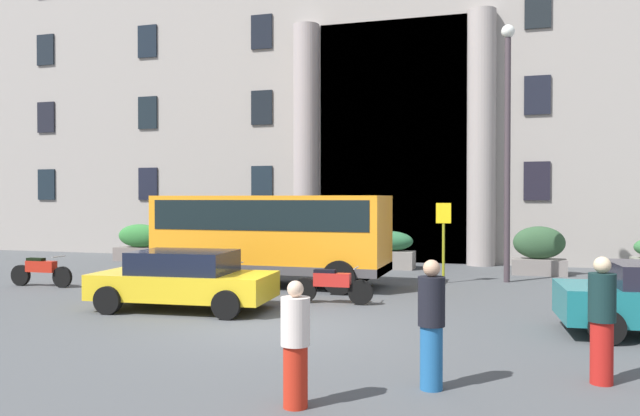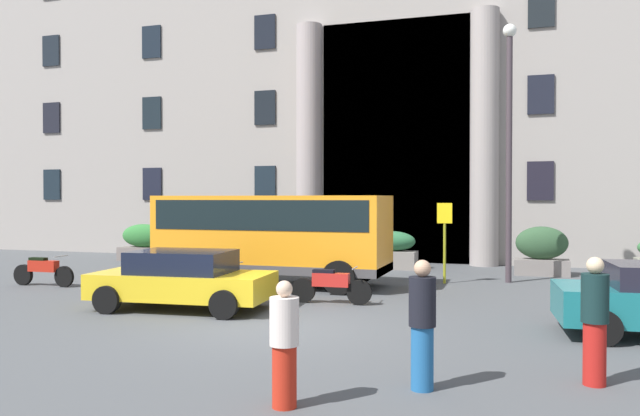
% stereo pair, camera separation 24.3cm
% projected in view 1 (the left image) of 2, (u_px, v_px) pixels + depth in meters
% --- Properties ---
extents(ground_plane, '(80.00, 64.00, 0.12)m').
position_uv_depth(ground_plane, '(270.00, 331.00, 12.18)').
color(ground_plane, '#46494C').
extents(office_building_facade, '(41.03, 9.78, 14.39)m').
position_uv_depth(office_building_facade, '(408.00, 97.00, 28.77)').
color(office_building_facade, gray).
rests_on(office_building_facade, ground_plane).
extents(orange_minibus, '(6.72, 2.51, 2.61)m').
position_uv_depth(orange_minibus, '(271.00, 231.00, 18.03)').
color(orange_minibus, orange).
rests_on(orange_minibus, ground_plane).
extents(bus_stop_sign, '(0.44, 0.08, 2.39)m').
position_uv_depth(bus_stop_sign, '(443.00, 233.00, 18.47)').
color(bus_stop_sign, olive).
rests_on(bus_stop_sign, ground_plane).
extents(hedge_planter_far_west, '(1.72, 0.85, 1.60)m').
position_uv_depth(hedge_planter_far_west, '(539.00, 251.00, 20.50)').
color(hedge_planter_far_west, slate).
rests_on(hedge_planter_far_west, ground_plane).
extents(hedge_planter_entrance_left, '(1.73, 0.90, 1.35)m').
position_uv_depth(hedge_planter_entrance_left, '(390.00, 251.00, 22.28)').
color(hedge_planter_entrance_left, gray).
rests_on(hedge_planter_entrance_left, ground_plane).
extents(hedge_planter_far_east, '(2.03, 0.78, 1.48)m').
position_uv_depth(hedge_planter_far_east, '(140.00, 243.00, 24.97)').
color(hedge_planter_far_east, slate).
rests_on(hedge_planter_far_east, ground_plane).
extents(hedge_planter_west, '(2.14, 0.81, 1.30)m').
position_uv_depth(hedge_planter_west, '(265.00, 248.00, 23.60)').
color(hedge_planter_west, '#6D5F58').
rests_on(hedge_planter_west, ground_plane).
extents(parked_sedan_second, '(4.16, 2.23, 1.34)m').
position_uv_depth(parked_sedan_second, '(184.00, 279.00, 14.13)').
color(parked_sedan_second, gold).
rests_on(parked_sedan_second, ground_plane).
extents(motorcycle_near_kerb, '(2.06, 0.62, 0.89)m').
position_uv_depth(motorcycle_near_kerb, '(216.00, 278.00, 16.13)').
color(motorcycle_near_kerb, black).
rests_on(motorcycle_near_kerb, ground_plane).
extents(scooter_by_planter, '(2.03, 0.55, 0.89)m').
position_uv_depth(scooter_by_planter, '(40.00, 271.00, 17.77)').
color(scooter_by_planter, black).
rests_on(scooter_by_planter, ground_plane).
extents(motorcycle_far_end, '(1.99, 0.55, 0.89)m').
position_uv_depth(motorcycle_far_end, '(330.00, 285.00, 14.91)').
color(motorcycle_far_end, black).
rests_on(motorcycle_far_end, ground_plane).
extents(pedestrian_woman_dark_dress, '(0.36, 0.36, 1.75)m').
position_uv_depth(pedestrian_woman_dark_dress, '(602.00, 320.00, 8.48)').
color(pedestrian_woman_dark_dress, '#A81A16').
rests_on(pedestrian_woman_dark_dress, ground_plane).
extents(pedestrian_man_crossing, '(0.36, 0.36, 1.55)m').
position_uv_depth(pedestrian_man_crossing, '(295.00, 344.00, 7.53)').
color(pedestrian_man_crossing, '#B52515').
rests_on(pedestrian_man_crossing, ground_plane).
extents(pedestrian_child_trailing, '(0.36, 0.36, 1.73)m').
position_uv_depth(pedestrian_child_trailing, '(431.00, 324.00, 8.24)').
color(pedestrian_child_trailing, '#1E5792').
rests_on(pedestrian_child_trailing, ground_plane).
extents(lamppost_plaza_centre, '(0.40, 0.40, 7.74)m').
position_uv_depth(lamppost_plaza_centre, '(507.00, 133.00, 18.65)').
color(lamppost_plaza_centre, '#3C3238').
rests_on(lamppost_plaza_centre, ground_plane).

